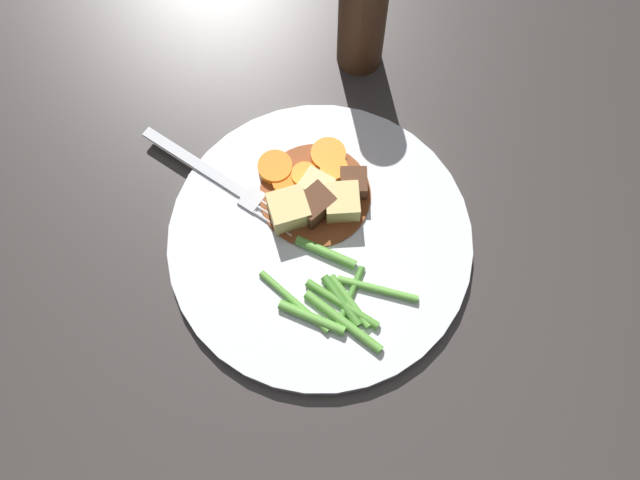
% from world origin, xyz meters
% --- Properties ---
extents(ground_plane, '(3.00, 3.00, 0.00)m').
position_xyz_m(ground_plane, '(0.00, 0.00, 0.00)').
color(ground_plane, '#383330').
extents(dinner_plate, '(0.28, 0.28, 0.01)m').
position_xyz_m(dinner_plate, '(0.00, 0.00, 0.01)').
color(dinner_plate, white).
rests_on(dinner_plate, ground_plane).
extents(stew_sauce, '(0.10, 0.10, 0.00)m').
position_xyz_m(stew_sauce, '(0.04, 0.01, 0.01)').
color(stew_sauce, brown).
rests_on(stew_sauce, dinner_plate).
extents(carrot_slice_0, '(0.03, 0.03, 0.01)m').
position_xyz_m(carrot_slice_0, '(0.06, 0.02, 0.02)').
color(carrot_slice_0, orange).
rests_on(carrot_slice_0, dinner_plate).
extents(carrot_slice_1, '(0.03, 0.03, 0.01)m').
position_xyz_m(carrot_slice_1, '(0.07, -0.01, 0.02)').
color(carrot_slice_1, orange).
rests_on(carrot_slice_1, dinner_plate).
extents(carrot_slice_2, '(0.03, 0.03, 0.01)m').
position_xyz_m(carrot_slice_2, '(0.05, 0.04, 0.02)').
color(carrot_slice_2, orange).
rests_on(carrot_slice_2, dinner_plate).
extents(carrot_slice_3, '(0.04, 0.04, 0.01)m').
position_xyz_m(carrot_slice_3, '(0.08, 0.00, 0.02)').
color(carrot_slice_3, orange).
rests_on(carrot_slice_3, dinner_plate).
extents(carrot_slice_4, '(0.04, 0.04, 0.01)m').
position_xyz_m(carrot_slice_4, '(0.06, 0.05, 0.02)').
color(carrot_slice_4, orange).
rests_on(carrot_slice_4, dinner_plate).
extents(potato_chunk_0, '(0.04, 0.04, 0.03)m').
position_xyz_m(potato_chunk_0, '(0.02, 0.03, 0.03)').
color(potato_chunk_0, '#E5CC7A').
rests_on(potato_chunk_0, dinner_plate).
extents(potato_chunk_1, '(0.03, 0.03, 0.03)m').
position_xyz_m(potato_chunk_1, '(0.05, 0.01, 0.02)').
color(potato_chunk_1, '#EAD68C').
rests_on(potato_chunk_1, dinner_plate).
extents(potato_chunk_2, '(0.04, 0.03, 0.03)m').
position_xyz_m(potato_chunk_2, '(0.03, -0.02, 0.03)').
color(potato_chunk_2, '#E5CC7A').
rests_on(potato_chunk_2, dinner_plate).
extents(meat_chunk_0, '(0.04, 0.04, 0.03)m').
position_xyz_m(meat_chunk_0, '(0.03, 0.01, 0.03)').
color(meat_chunk_0, '#56331E').
rests_on(meat_chunk_0, dinner_plate).
extents(meat_chunk_1, '(0.03, 0.03, 0.02)m').
position_xyz_m(meat_chunk_1, '(0.05, -0.03, 0.02)').
color(meat_chunk_1, '#56331E').
rests_on(meat_chunk_1, dinner_plate).
extents(green_bean_0, '(0.02, 0.07, 0.01)m').
position_xyz_m(green_bean_0, '(-0.04, -0.06, 0.02)').
color(green_bean_0, '#66AD42').
rests_on(green_bean_0, dinner_plate).
extents(green_bean_1, '(0.03, 0.06, 0.01)m').
position_xyz_m(green_bean_1, '(-0.01, -0.01, 0.02)').
color(green_bean_1, '#66AD42').
rests_on(green_bean_1, dinner_plate).
extents(green_bean_2, '(0.04, 0.07, 0.01)m').
position_xyz_m(green_bean_2, '(-0.06, -0.03, 0.02)').
color(green_bean_2, '#599E38').
rests_on(green_bean_2, dinner_plate).
extents(green_bean_3, '(0.05, 0.07, 0.01)m').
position_xyz_m(green_bean_3, '(-0.06, 0.02, 0.02)').
color(green_bean_3, '#66AD42').
rests_on(green_bean_3, dinner_plate).
extents(green_bean_4, '(0.05, 0.07, 0.01)m').
position_xyz_m(green_bean_4, '(-0.07, -0.03, 0.02)').
color(green_bean_4, '#66AD42').
rests_on(green_bean_4, dinner_plate).
extents(green_bean_5, '(0.06, 0.02, 0.01)m').
position_xyz_m(green_bean_5, '(-0.05, -0.03, 0.02)').
color(green_bean_5, '#4C8E33').
rests_on(green_bean_5, dinner_plate).
extents(green_bean_6, '(0.05, 0.04, 0.01)m').
position_xyz_m(green_bean_6, '(-0.06, -0.03, 0.02)').
color(green_bean_6, '#66AD42').
rests_on(green_bean_6, dinner_plate).
extents(green_bean_7, '(0.05, 0.04, 0.01)m').
position_xyz_m(green_bean_7, '(-0.06, -0.02, 0.02)').
color(green_bean_7, '#4C8E33').
rests_on(green_bean_7, dinner_plate).
extents(green_bean_8, '(0.03, 0.06, 0.01)m').
position_xyz_m(green_bean_8, '(-0.07, -0.00, 0.02)').
color(green_bean_8, '#66AD42').
rests_on(green_bean_8, dinner_plate).
extents(fork, '(0.10, 0.16, 0.00)m').
position_xyz_m(fork, '(0.05, 0.09, 0.01)').
color(fork, silver).
rests_on(fork, dinner_plate).
extents(pepper_mill, '(0.05, 0.05, 0.13)m').
position_xyz_m(pepper_mill, '(0.20, -0.02, 0.07)').
color(pepper_mill, '#4C2D19').
rests_on(pepper_mill, ground_plane).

